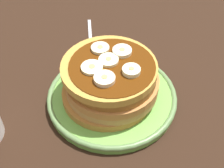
% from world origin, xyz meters
% --- Properties ---
extents(ground_plane, '(1.40, 1.40, 0.03)m').
position_xyz_m(ground_plane, '(0.00, 0.00, -0.01)').
color(ground_plane, black).
extents(plate, '(0.23, 0.23, 0.02)m').
position_xyz_m(plate, '(0.00, 0.00, 0.01)').
color(plate, '#72B74C').
rests_on(plate, ground_plane).
extents(pancake_stack, '(0.16, 0.16, 0.07)m').
position_xyz_m(pancake_stack, '(0.00, 0.00, 0.05)').
color(pancake_stack, '#B37736').
rests_on(pancake_stack, plate).
extents(banana_slice_0, '(0.03, 0.03, 0.01)m').
position_xyz_m(banana_slice_0, '(0.01, -0.01, 0.09)').
color(banana_slice_0, '#F6EEC0').
rests_on(banana_slice_0, pancake_stack).
extents(banana_slice_1, '(0.03, 0.03, 0.01)m').
position_xyz_m(banana_slice_1, '(-0.03, 0.00, 0.09)').
color(banana_slice_1, '#F0F2C0').
rests_on(banana_slice_1, pancake_stack).
extents(banana_slice_2, '(0.03, 0.03, 0.01)m').
position_xyz_m(banana_slice_2, '(0.04, -0.03, 0.09)').
color(banana_slice_2, '#F2E8B2').
rests_on(banana_slice_2, pancake_stack).
extents(banana_slice_3, '(0.04, 0.04, 0.01)m').
position_xyz_m(banana_slice_3, '(0.02, 0.02, 0.09)').
color(banana_slice_3, '#FEF2B3').
rests_on(banana_slice_3, pancake_stack).
extents(banana_slice_4, '(0.03, 0.03, 0.01)m').
position_xyz_m(banana_slice_4, '(-0.01, 0.04, 0.09)').
color(banana_slice_4, '#FCE5B8').
rests_on(banana_slice_4, pancake_stack).
extents(banana_slice_5, '(0.03, 0.03, 0.01)m').
position_xyz_m(banana_slice_5, '(0.00, -0.04, 0.09)').
color(banana_slice_5, '#F4EAC4').
rests_on(banana_slice_5, pancake_stack).
extents(fork, '(0.08, 0.11, 0.01)m').
position_xyz_m(fork, '(0.12, -0.13, 0.00)').
color(fork, silver).
rests_on(fork, ground_plane).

